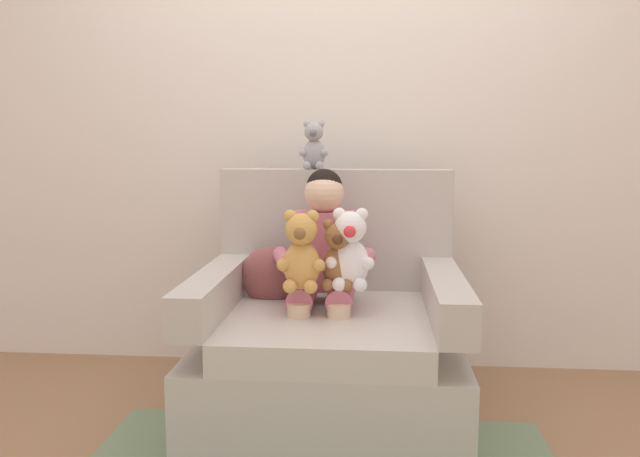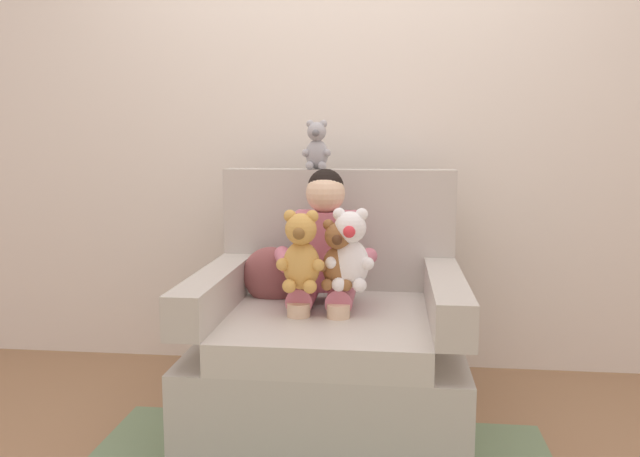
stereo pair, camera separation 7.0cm
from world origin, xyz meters
TOP-DOWN VIEW (x-y plane):
  - ground_plane at (0.00, 0.00)m, footprint 8.00×8.00m
  - back_wall at (0.00, 0.77)m, footprint 6.00×0.10m
  - armchair at (0.00, 0.05)m, footprint 1.08×1.00m
  - seated_child at (-0.03, 0.09)m, footprint 0.45×0.39m
  - plush_honey at (-0.10, -0.11)m, footprint 0.19×0.16m
  - plush_brown at (0.04, -0.06)m, footprint 0.17×0.14m
  - plush_white at (0.09, -0.06)m, footprint 0.19×0.16m
  - plush_grey_on_backrest at (-0.10, 0.42)m, footprint 0.14×0.11m
  - throw_pillow at (-0.28, 0.19)m, footprint 0.26×0.13m

SIDE VIEW (x-z plane):
  - ground_plane at x=0.00m, z-range 0.00..0.00m
  - armchair at x=0.00m, z-range -0.20..0.84m
  - throw_pillow at x=-0.28m, z-range 0.45..0.71m
  - seated_child at x=-0.03m, z-range 0.28..1.10m
  - plush_brown at x=0.04m, z-range 0.58..0.86m
  - plush_honey at x=-0.10m, z-range 0.58..0.90m
  - plush_white at x=0.09m, z-range 0.58..0.90m
  - plush_grey_on_backrest at x=-0.10m, z-range 1.04..1.27m
  - back_wall at x=0.00m, z-range 0.00..2.60m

